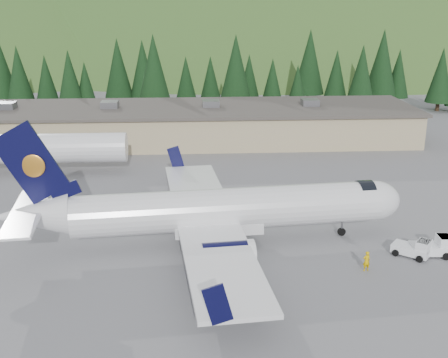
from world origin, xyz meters
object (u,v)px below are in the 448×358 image
baggage_tug_a (434,247)px  terminal_building (178,124)px  baggage_tug_b (414,249)px  airliner (217,211)px  ramp_worker (366,261)px  second_airliner (11,148)px

baggage_tug_a → terminal_building: bearing=122.8°
baggage_tug_a → baggage_tug_b: size_ratio=1.03×
airliner → baggage_tug_b: 16.86m
baggage_tug_a → terminal_building: size_ratio=0.05×
ramp_worker → second_airliner: bearing=-49.4°
baggage_tug_a → airliner: bearing=174.1°
baggage_tug_b → ramp_worker: ramp_worker is taller
airliner → terminal_building: bearing=90.5°
airliner → second_airliner: bearing=131.7°
second_airliner → baggage_tug_a: size_ratio=8.15×
ramp_worker → baggage_tug_b: bearing=-165.7°
baggage_tug_b → baggage_tug_a: bearing=44.5°
baggage_tug_a → ramp_worker: size_ratio=2.03×
terminal_building → airliner: bearing=-84.0°
baggage_tug_b → ramp_worker: size_ratio=1.96×
airliner → baggage_tug_a: (18.04, -3.43, -2.30)m
second_airliner → ramp_worker: 45.21m
terminal_building → baggage_tug_a: bearing=-62.0°
baggage_tug_a → terminal_building: terminal_building is taller
terminal_building → ramp_worker: bearing=-70.5°
airliner → ramp_worker: size_ratio=20.90×
airliner → second_airliner: 32.56m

